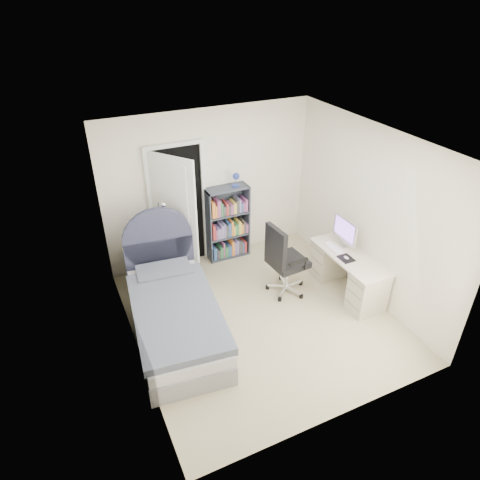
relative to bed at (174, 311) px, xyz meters
name	(u,v)px	position (x,y,z in m)	size (l,w,h in m)	color
room_shell	(262,240)	(1.16, -0.25, 0.94)	(3.50, 3.70, 2.60)	tan
door	(176,214)	(0.50, 1.31, 0.73)	(0.92, 0.69, 2.06)	black
bed	(174,311)	(0.00, 0.00, 0.00)	(1.27, 2.30, 1.36)	gray
nightstand	(138,258)	(-0.15, 1.31, 0.10)	(0.42, 0.42, 0.61)	#D8C385
floor_lamp	(165,251)	(0.22, 1.08, 0.26)	(0.20, 0.20, 1.39)	silver
bookcase	(228,226)	(1.38, 1.39, 0.27)	(0.70, 0.30, 1.49)	#3B4250
desk	(347,271)	(2.59, -0.28, 0.05)	(0.53, 1.33, 1.09)	beige
office_chair	(283,257)	(1.70, 0.10, 0.32)	(0.60, 0.61, 1.14)	silver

